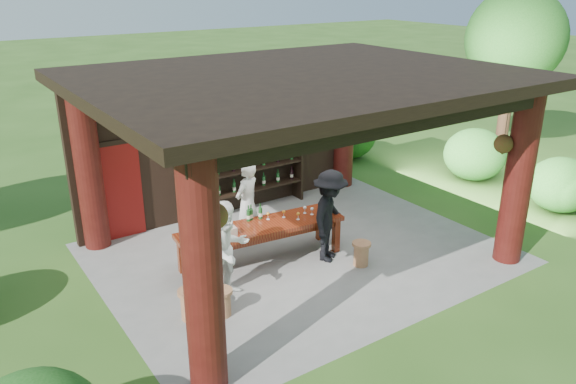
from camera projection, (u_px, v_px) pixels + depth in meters
ground at (299, 253)px, 10.95m from camera, size 90.00×90.00×0.00m
pavilion at (287, 143)px, 10.51m from camera, size 7.50×6.00×3.60m
wine_shelf at (249, 159)px, 12.57m from camera, size 2.74×0.42×2.42m
tasting_table at (261, 231)px, 10.42m from camera, size 3.23×1.14×0.75m
stool_near_left at (222, 302)px, 8.87m from camera, size 0.35×0.35×0.46m
stool_near_right at (361, 253)px, 10.41m from camera, size 0.35×0.35×0.46m
stool_far_left at (190, 304)px, 8.77m from camera, size 0.38×0.38×0.50m
host at (247, 203)px, 11.09m from camera, size 0.73×0.62×1.70m
guest_woman at (228, 250)px, 9.21m from camera, size 0.91×0.76×1.70m
guest_man at (330, 216)px, 10.42m from camera, size 1.32×1.20×1.77m
table_bottles at (253, 212)px, 10.55m from camera, size 0.32×0.13×0.31m
table_glasses at (293, 213)px, 10.70m from camera, size 0.89×0.39×0.15m
napkin_basket at (229, 231)px, 9.95m from camera, size 0.28×0.21×0.14m
shrubs at (327, 204)px, 11.79m from camera, size 14.02×8.59×1.36m
trees at (397, 59)px, 12.12m from camera, size 20.68×11.08×4.80m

